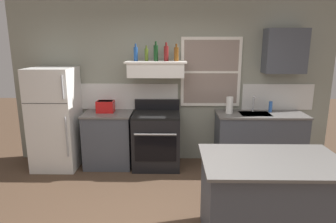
{
  "coord_description": "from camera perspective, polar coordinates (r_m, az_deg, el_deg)",
  "views": [
    {
      "loc": [
        0.02,
        -2.78,
        2.04
      ],
      "look_at": [
        -0.05,
        1.2,
        1.1
      ],
      "focal_mm": 31.57,
      "sensor_mm": 36.0,
      "label": 1
    }
  ],
  "objects": [
    {
      "name": "bottle_blue_liqueur",
      "position": [
        4.79,
        -6.24,
        11.03
      ],
      "size": [
        0.07,
        0.07,
        0.27
      ],
      "color": "#1E478C",
      "rests_on": "range_hood_shelf"
    },
    {
      "name": "bottle_dark_green_wine",
      "position": [
        4.75,
        -2.36,
        11.26
      ],
      "size": [
        0.07,
        0.07,
        0.31
      ],
      "color": "#143819",
      "rests_on": "range_hood_shelf"
    },
    {
      "name": "bottle_red_label_wine",
      "position": [
        4.76,
        -0.35,
        11.19
      ],
      "size": [
        0.07,
        0.07,
        0.29
      ],
      "color": "maroon",
      "rests_on": "range_hood_shelf"
    },
    {
      "name": "dish_soap_bottle",
      "position": [
        5.16,
        19.17,
        0.89
      ],
      "size": [
        0.06,
        0.06,
        0.18
      ],
      "primitive_type": "cylinder",
      "color": "blue",
      "rests_on": "counter_right_with_sink"
    },
    {
      "name": "toaster",
      "position": [
        4.96,
        -11.98,
        0.99
      ],
      "size": [
        0.3,
        0.2,
        0.19
      ],
      "color": "red",
      "rests_on": "counter_left_of_stove"
    },
    {
      "name": "bottle_olive_oil_square",
      "position": [
        4.79,
        -4.18,
        10.93
      ],
      "size": [
        0.06,
        0.06,
        0.24
      ],
      "color": "#4C601E",
      "rests_on": "range_hood_shelf"
    },
    {
      "name": "upper_cabinet_right",
      "position": [
        5.15,
        21.63,
        10.8
      ],
      "size": [
        0.64,
        0.32,
        0.7
      ],
      "color": "#474C56"
    },
    {
      "name": "bottle_amber_wine",
      "position": [
        4.72,
        1.61,
        11.06
      ],
      "size": [
        0.07,
        0.07,
        0.27
      ],
      "color": "brown",
      "rests_on": "range_hood_shelf"
    },
    {
      "name": "sink_faucet",
      "position": [
        5.06,
        16.24,
        1.84
      ],
      "size": [
        0.03,
        0.17,
        0.28
      ],
      "color": "silver",
      "rests_on": "counter_right_with_sink"
    },
    {
      "name": "counter_left_of_stove",
      "position": [
        5.06,
        -11.32,
        -5.24
      ],
      "size": [
        0.79,
        0.63,
        0.91
      ],
      "color": "#474C56",
      "rests_on": "ground_plane"
    },
    {
      "name": "kitchen_island",
      "position": [
        3.32,
        19.0,
        -16.0
      ],
      "size": [
        1.4,
        0.9,
        0.91
      ],
      "color": "#474C56",
      "rests_on": "ground_plane"
    },
    {
      "name": "counter_right_with_sink",
      "position": [
        5.15,
        17.14,
        -5.25
      ],
      "size": [
        1.43,
        0.63,
        0.91
      ],
      "color": "#474C56",
      "rests_on": "ground_plane"
    },
    {
      "name": "paper_towel_roll",
      "position": [
        4.88,
        11.79,
        1.21
      ],
      "size": [
        0.11,
        0.11,
        0.27
      ],
      "primitive_type": "cylinder",
      "color": "white",
      "rests_on": "counter_right_with_sink"
    },
    {
      "name": "refrigerator",
      "position": [
        5.15,
        -20.92,
        -1.27
      ],
      "size": [
        0.7,
        0.72,
        1.65
      ],
      "color": "white",
      "rests_on": "ground_plane"
    },
    {
      "name": "back_wall",
      "position": [
        5.06,
        1.11,
        5.46
      ],
      "size": [
        5.4,
        0.11,
        2.7
      ],
      "color": "gray",
      "rests_on": "ground_plane"
    },
    {
      "name": "range_hood_shelf",
      "position": [
        4.77,
        -2.28,
        8.25
      ],
      "size": [
        0.96,
        0.52,
        0.24
      ],
      "color": "white"
    },
    {
      "name": "stove_range",
      "position": [
        4.91,
        -2.22,
        -5.44
      ],
      "size": [
        0.76,
        0.69,
        1.09
      ],
      "color": "black",
      "rests_on": "ground_plane"
    }
  ]
}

